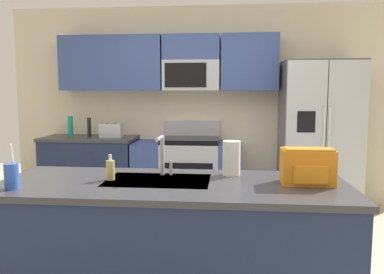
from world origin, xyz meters
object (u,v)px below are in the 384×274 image
(refrigerator, at_px, (319,138))
(soap_dispenser, at_px, (110,170))
(pepper_mill, at_px, (89,127))
(paper_towel_roll, at_px, (231,158))
(backpack, at_px, (307,166))
(sink_faucet, at_px, (162,152))
(range_oven, at_px, (188,173))
(drink_cup_blue, at_px, (12,176))
(bottle_teal, at_px, (70,126))
(toaster, at_px, (111,130))

(refrigerator, relative_size, soap_dispenser, 10.88)
(pepper_mill, xyz_separation_m, paper_towel_roll, (1.83, -2.19, -0.01))
(refrigerator, bearing_deg, soap_dispenser, -128.34)
(paper_towel_roll, xyz_separation_m, backpack, (0.48, -0.22, -0.00))
(sink_faucet, xyz_separation_m, paper_towel_roll, (0.48, 0.07, -0.05))
(range_oven, xyz_separation_m, drink_cup_blue, (-0.76, -2.72, 0.54))
(bottle_teal, height_order, sink_faucet, sink_faucet)
(backpack, bearing_deg, pepper_mill, 133.70)
(sink_faucet, relative_size, paper_towel_roll, 1.17)
(toaster, relative_size, drink_cup_blue, 1.02)
(bottle_teal, height_order, backpack, bottle_teal)
(paper_towel_roll, relative_size, backpack, 0.75)
(sink_faucet, height_order, paper_towel_roll, sink_faucet)
(drink_cup_blue, xyz_separation_m, backpack, (1.78, 0.31, 0.04))
(range_oven, bearing_deg, pepper_mill, -179.89)
(bottle_teal, distance_m, soap_dispenser, 2.81)
(refrigerator, xyz_separation_m, pepper_mill, (-2.90, 0.07, 0.10))
(bottle_teal, xyz_separation_m, soap_dispenser, (1.31, -2.48, -0.07))
(refrigerator, bearing_deg, drink_cup_blue, -131.85)
(range_oven, relative_size, bottle_teal, 5.10)
(paper_towel_roll, bearing_deg, pepper_mill, 129.89)
(range_oven, relative_size, drink_cup_blue, 4.96)
(drink_cup_blue, distance_m, backpack, 1.81)
(toaster, relative_size, paper_towel_roll, 1.17)
(bottle_teal, height_order, paper_towel_roll, bottle_teal)
(bottle_teal, relative_size, paper_towel_roll, 1.11)
(drink_cup_blue, bearing_deg, paper_towel_roll, 21.95)
(bottle_teal, xyz_separation_m, drink_cup_blue, (0.80, -2.77, -0.05))
(soap_dispenser, height_order, backpack, backpack)
(refrigerator, bearing_deg, bottle_teal, 177.78)
(toaster, bearing_deg, range_oven, 3.07)
(range_oven, distance_m, refrigerator, 1.68)
(range_oven, height_order, bottle_teal, bottle_teal)
(paper_towel_roll, bearing_deg, drink_cup_blue, -158.05)
(toaster, relative_size, sink_faucet, 0.99)
(refrigerator, distance_m, soap_dispenser, 3.00)
(refrigerator, bearing_deg, pepper_mill, 178.63)
(sink_faucet, relative_size, soap_dispenser, 1.66)
(sink_faucet, bearing_deg, drink_cup_blue, -150.96)
(toaster, distance_m, sink_faucet, 2.45)
(bottle_teal, height_order, soap_dispenser, bottle_teal)
(soap_dispenser, height_order, paper_towel_roll, paper_towel_roll)
(backpack, bearing_deg, range_oven, 112.91)
(refrigerator, xyz_separation_m, sink_faucet, (-1.54, -2.19, 0.14))
(bottle_teal, bearing_deg, sink_faucet, -54.78)
(pepper_mill, bearing_deg, soap_dispenser, -66.85)
(range_oven, height_order, backpack, backpack)
(paper_towel_roll, bearing_deg, range_oven, 103.97)
(pepper_mill, distance_m, paper_towel_roll, 2.86)
(bottle_teal, xyz_separation_m, backpack, (2.59, -2.47, -0.02))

